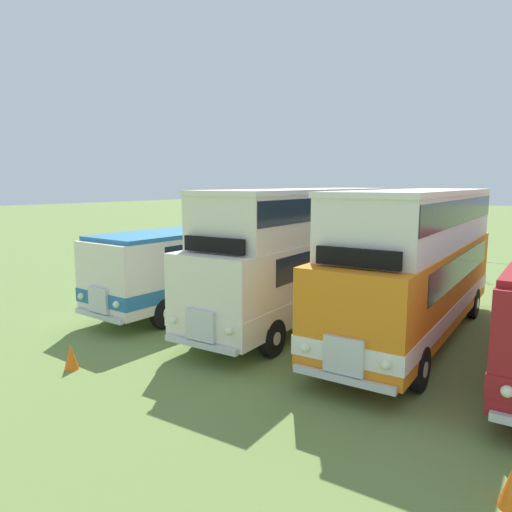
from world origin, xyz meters
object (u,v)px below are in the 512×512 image
bus_first_in_row (221,256)px  bus_second_in_row (305,247)px  cone_near_end (71,356)px  bus_third_in_row (417,258)px  cone_mid_row (512,487)px

bus_first_in_row → bus_second_in_row: size_ratio=1.01×
bus_second_in_row → cone_near_end: 8.45m
bus_second_in_row → cone_near_end: (-2.24, -7.86, -2.14)m
bus_second_in_row → cone_near_end: bearing=-105.9°
bus_second_in_row → bus_third_in_row: 3.98m
cone_near_end → bus_third_in_row: bearing=50.9°
cone_near_end → cone_mid_row: 9.89m
bus_second_in_row → cone_mid_row: bearing=-43.3°
bus_second_in_row → bus_third_in_row: bearing=-2.9°
bus_second_in_row → cone_near_end: bus_second_in_row is taller
bus_second_in_row → bus_third_in_row: size_ratio=1.07×
cone_near_end → cone_mid_row: (9.86, 0.67, -0.01)m
bus_first_in_row → bus_third_in_row: 7.98m
bus_first_in_row → cone_mid_row: size_ratio=17.49×
bus_second_in_row → bus_first_in_row: bearing=177.7°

